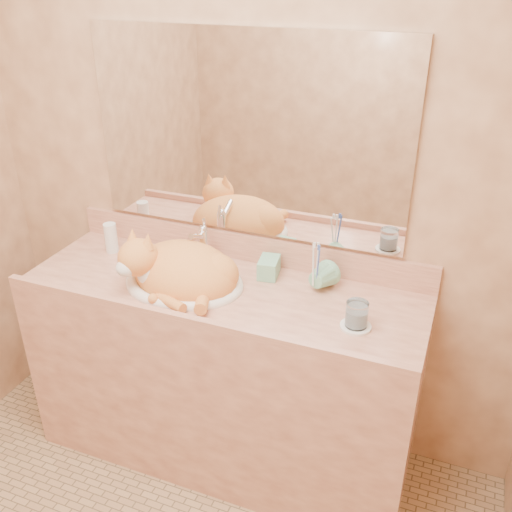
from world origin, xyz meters
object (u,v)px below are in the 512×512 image
at_px(sink_basin, 183,268).
at_px(water_glass, 357,314).
at_px(toothbrush_cup, 315,282).
at_px(cat, 178,268).
at_px(vanity_counter, 224,374).
at_px(soap_dispenser, 266,264).

distance_m(sink_basin, water_glass, 0.70).
bearing_deg(toothbrush_cup, sink_basin, -166.34).
bearing_deg(toothbrush_cup, water_glass, -40.31).
relative_size(sink_basin, toothbrush_cup, 4.42).
bearing_deg(cat, sink_basin, 57.85).
bearing_deg(cat, water_glass, 8.08).
height_order(toothbrush_cup, water_glass, water_glass).
bearing_deg(cat, vanity_counter, 22.99).
height_order(vanity_counter, soap_dispenser, soap_dispenser).
bearing_deg(sink_basin, soap_dispenser, 23.07).
height_order(vanity_counter, toothbrush_cup, toothbrush_cup).
xyz_separation_m(cat, water_glass, (0.72, -0.03, -0.02)).
xyz_separation_m(vanity_counter, cat, (-0.17, -0.04, 0.50)).
xyz_separation_m(vanity_counter, water_glass, (0.55, -0.07, 0.48)).
distance_m(vanity_counter, water_glass, 0.74).
height_order(sink_basin, cat, cat).
bearing_deg(soap_dispenser, cat, -163.27).
distance_m(cat, soap_dispenser, 0.35).
distance_m(cat, water_glass, 0.72).
distance_m(vanity_counter, sink_basin, 0.52).
bearing_deg(sink_basin, vanity_counter, 7.00).
distance_m(vanity_counter, toothbrush_cup, 0.60).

